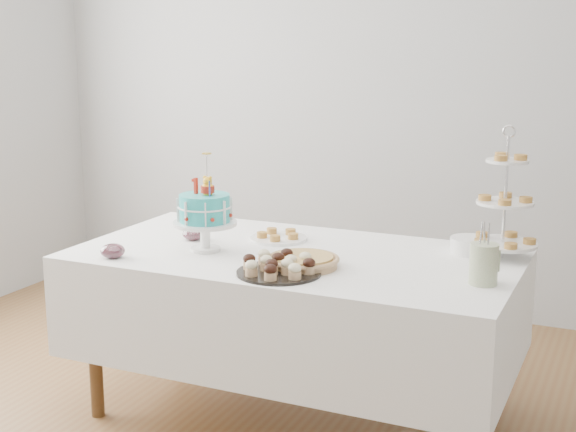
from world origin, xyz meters
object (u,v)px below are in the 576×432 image
at_px(pastry_plate, 278,236).
at_px(utensil_pitcher, 484,262).
at_px(plate_stack, 471,246).
at_px(jam_bowl_b, 193,234).
at_px(birthday_cake, 205,225).
at_px(pie, 303,261).
at_px(cupcake_tray, 279,265).
at_px(tiered_stand, 505,203).
at_px(jam_bowl_a, 113,251).
at_px(table, 295,302).

height_order(pastry_plate, utensil_pitcher, utensil_pitcher).
height_order(plate_stack, jam_bowl_b, plate_stack).
bearing_deg(birthday_cake, pie, 5.74).
height_order(birthday_cake, cupcake_tray, birthday_cake).
xyz_separation_m(pie, tiered_stand, (0.72, 0.49, 0.21)).
xyz_separation_m(jam_bowl_a, jam_bowl_b, (0.15, 0.41, -0.00)).
height_order(birthday_cake, pie, birthday_cake).
relative_size(tiered_stand, jam_bowl_b, 5.83).
xyz_separation_m(cupcake_tray, pastry_plate, (-0.24, 0.51, -0.02)).
bearing_deg(birthday_cake, plate_stack, 35.41).
bearing_deg(plate_stack, birthday_cake, -157.86).
xyz_separation_m(birthday_cake, utensil_pitcher, (1.22, 0.00, -0.03)).
height_order(tiered_stand, pastry_plate, tiered_stand).
bearing_deg(table, cupcake_tray, -77.10).
bearing_deg(table, birthday_cake, -161.33).
relative_size(birthday_cake, cupcake_tray, 1.27).
distance_m(plate_stack, utensil_pitcher, 0.46).
xyz_separation_m(pie, jam_bowl_a, (-0.80, -0.20, 0.00)).
xyz_separation_m(pie, plate_stack, (0.58, 0.50, 0.01)).
bearing_deg(plate_stack, pastry_plate, -171.69).
bearing_deg(jam_bowl_a, cupcake_tray, 5.44).
xyz_separation_m(cupcake_tray, pie, (0.05, 0.13, -0.01)).
bearing_deg(pastry_plate, utensil_pitcher, -17.13).
bearing_deg(plate_stack, pie, -139.03).
distance_m(table, tiered_stand, 1.00).
height_order(table, cupcake_tray, cupcake_tray).
xyz_separation_m(tiered_stand, jam_bowl_b, (-1.37, -0.28, -0.21)).
bearing_deg(birthday_cake, jam_bowl_b, 149.37).
xyz_separation_m(table, utensil_pitcher, (0.84, -0.12, 0.31)).
relative_size(tiered_stand, plate_stack, 3.17).
bearing_deg(table, jam_bowl_a, -149.82).
bearing_deg(table, pie, -57.68).
relative_size(jam_bowl_a, jam_bowl_b, 1.08).
distance_m(cupcake_tray, jam_bowl_b, 0.69).
xyz_separation_m(tiered_stand, plate_stack, (-0.14, 0.02, -0.20)).
distance_m(birthday_cake, utensil_pitcher, 1.22).
bearing_deg(pie, jam_bowl_b, 161.98).
height_order(table, pie, pie).
distance_m(birthday_cake, jam_bowl_b, 0.23).
bearing_deg(tiered_stand, cupcake_tray, -141.14).
bearing_deg(pastry_plate, pie, -52.81).
distance_m(tiered_stand, jam_bowl_b, 1.41).
height_order(tiered_stand, plate_stack, tiered_stand).
bearing_deg(birthday_cake, utensil_pitcher, 13.37).
height_order(pie, jam_bowl_b, jam_bowl_b).
distance_m(table, pastry_plate, 0.35).
relative_size(pastry_plate, utensil_pitcher, 1.10).
bearing_deg(jam_bowl_b, jam_bowl_a, -110.11).
height_order(table, utensil_pitcher, utensil_pitcher).
height_order(plate_stack, jam_bowl_a, plate_stack).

